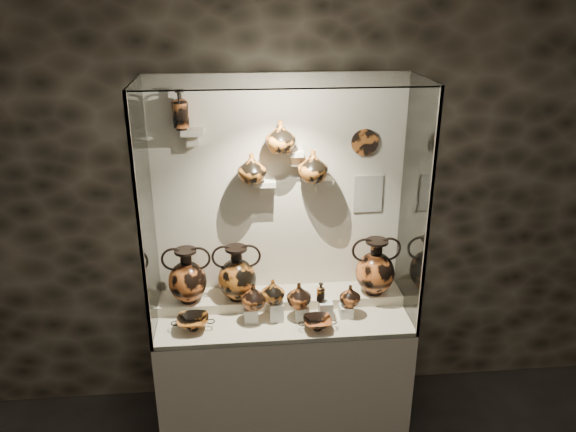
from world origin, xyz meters
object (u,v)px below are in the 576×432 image
(amphora_mid, at_px, (237,273))
(jug_c, at_px, (299,295))
(ovoid_vase_a, at_px, (252,168))
(ovoid_vase_c, at_px, (313,166))
(lekythos_tall, at_px, (180,108))
(jug_b, at_px, (273,291))
(kylix_right, at_px, (317,323))
(jug_e, at_px, (350,295))
(amphora_left, at_px, (187,275))
(kylix_left, at_px, (193,322))
(ovoid_vase_b, at_px, (280,137))
(lekythos_small, at_px, (321,291))
(jug_a, at_px, (254,296))
(amphora_right, at_px, (375,266))

(amphora_mid, xyz_separation_m, jug_c, (0.40, -0.18, -0.09))
(ovoid_vase_a, xyz_separation_m, ovoid_vase_c, (0.39, -0.01, 0.01))
(lekythos_tall, bearing_deg, jug_b, -36.22)
(kylix_right, xyz_separation_m, lekythos_tall, (-0.82, 0.42, 1.33))
(jug_e, bearing_deg, jug_c, 156.34)
(amphora_left, bearing_deg, jug_b, -3.52)
(kylix_left, height_order, lekythos_tall, lekythos_tall)
(amphora_mid, relative_size, jug_b, 2.44)
(amphora_mid, relative_size, ovoid_vase_c, 1.89)
(jug_b, bearing_deg, kylix_left, -163.26)
(kylix_left, distance_m, ovoid_vase_b, 1.32)
(jug_c, height_order, ovoid_vase_b, ovoid_vase_b)
(jug_e, xyz_separation_m, lekythos_small, (-0.20, 0.00, 0.04))
(jug_c, distance_m, ovoid_vase_a, 0.89)
(jug_c, height_order, lekythos_small, lekythos_small)
(amphora_left, xyz_separation_m, ovoid_vase_a, (0.45, 0.06, 0.72))
(amphora_left, bearing_deg, ovoid_vase_a, 20.89)
(jug_e, relative_size, ovoid_vase_b, 0.73)
(lekythos_tall, bearing_deg, ovoid_vase_c, -12.84)
(jug_a, bearing_deg, kylix_left, -170.76)
(amphora_mid, relative_size, ovoid_vase_b, 1.94)
(jug_e, bearing_deg, amphora_right, 15.91)
(amphora_right, relative_size, jug_a, 2.36)
(ovoid_vase_c, bearing_deg, amphora_mid, -172.88)
(amphora_mid, height_order, ovoid_vase_c, ovoid_vase_c)
(jug_e, xyz_separation_m, ovoid_vase_a, (-0.63, 0.24, 0.83))
(jug_a, relative_size, ovoid_vase_a, 0.88)
(kylix_right, bearing_deg, lekythos_tall, 175.79)
(kylix_left, bearing_deg, ovoid_vase_c, -3.81)
(ovoid_vase_b, bearing_deg, jug_c, -67.78)
(jug_e, distance_m, kylix_left, 1.05)
(amphora_mid, distance_m, amphora_right, 0.95)
(lekythos_tall, height_order, ovoid_vase_a, lekythos_tall)
(jug_a, distance_m, jug_b, 0.13)
(kylix_left, distance_m, lekythos_tall, 1.37)
(kylix_left, bearing_deg, kylix_right, -29.79)
(amphora_left, relative_size, jug_e, 2.64)
(jug_e, bearing_deg, kylix_right, -172.16)
(jug_c, xyz_separation_m, ovoid_vase_b, (-0.10, 0.24, 1.01))
(amphora_mid, height_order, kylix_right, amphora_mid)
(lekythos_tall, bearing_deg, amphora_mid, -28.09)
(amphora_mid, relative_size, jug_a, 2.28)
(amphora_right, relative_size, ovoid_vase_b, 2.01)
(lekythos_small, distance_m, ovoid_vase_c, 0.83)
(jug_b, height_order, jug_e, jug_b)
(ovoid_vase_b, relative_size, ovoid_vase_c, 0.98)
(jug_a, relative_size, jug_c, 1.01)
(kylix_right, relative_size, ovoid_vase_b, 1.17)
(kylix_left, bearing_deg, amphora_mid, 15.63)
(jug_e, height_order, kylix_right, jug_e)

